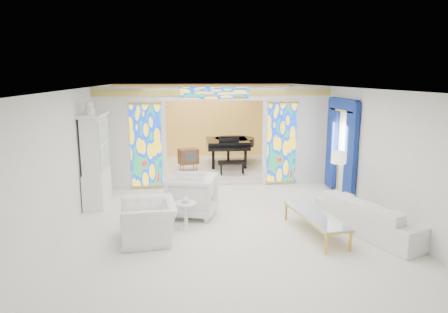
{
  "coord_description": "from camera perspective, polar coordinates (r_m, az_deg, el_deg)",
  "views": [
    {
      "loc": [
        -1.18,
        -9.76,
        3.29
      ],
      "look_at": [
        0.05,
        0.2,
        1.27
      ],
      "focal_mm": 32.0,
      "sensor_mm": 36.0,
      "label": 1
    }
  ],
  "objects": [
    {
      "name": "floor",
      "position": [
        10.36,
        -0.17,
        -7.12
      ],
      "size": [
        12.0,
        12.0,
        0.0
      ],
      "primitive_type": "plane",
      "color": "white",
      "rests_on": "ground"
    },
    {
      "name": "ceiling",
      "position": [
        9.83,
        -0.18,
        9.7
      ],
      "size": [
        7.0,
        12.0,
        0.02
      ],
      "primitive_type": "cube",
      "color": "white",
      "rests_on": "wall_back"
    },
    {
      "name": "wall_back",
      "position": [
        15.9,
        -2.77,
        4.9
      ],
      "size": [
        7.0,
        0.02,
        3.0
      ],
      "primitive_type": "cube",
      "color": "silver",
      "rests_on": "floor"
    },
    {
      "name": "wall_front",
      "position": [
        4.33,
        9.66,
        -13.21
      ],
      "size": [
        7.0,
        0.02,
        3.0
      ],
      "primitive_type": "cube",
      "color": "silver",
      "rests_on": "floor"
    },
    {
      "name": "wall_left",
      "position": [
        10.19,
        -20.11,
        0.57
      ],
      "size": [
        0.02,
        12.0,
        3.0
      ],
      "primitive_type": "cube",
      "color": "silver",
      "rests_on": "floor"
    },
    {
      "name": "wall_right",
      "position": [
        10.97,
        18.3,
        1.41
      ],
      "size": [
        0.02,
        12.0,
        3.0
      ],
      "primitive_type": "cube",
      "color": "silver",
      "rests_on": "floor"
    },
    {
      "name": "partition_wall",
      "position": [
        11.92,
        -1.32,
        3.49
      ],
      "size": [
        7.0,
        0.22,
        3.0
      ],
      "color": "silver",
      "rests_on": "floor"
    },
    {
      "name": "stained_glass_left",
      "position": [
        11.85,
        -11.08,
        1.5
      ],
      "size": [
        0.9,
        0.04,
        2.4
      ],
      "primitive_type": "cube",
      "color": "gold",
      "rests_on": "partition_wall"
    },
    {
      "name": "stained_glass_right",
      "position": [
        12.24,
        8.23,
        1.91
      ],
      "size": [
        0.9,
        0.04,
        2.4
      ],
      "primitive_type": "cube",
      "color": "gold",
      "rests_on": "partition_wall"
    },
    {
      "name": "stained_glass_transom",
      "position": [
        11.72,
        -1.3,
        9.08
      ],
      "size": [
        2.0,
        0.04,
        0.34
      ],
      "primitive_type": "cube",
      "color": "gold",
      "rests_on": "partition_wall"
    },
    {
      "name": "alcove_platform",
      "position": [
        14.27,
        -2.14,
        -1.58
      ],
      "size": [
        6.8,
        3.8,
        0.18
      ],
      "primitive_type": "cube",
      "color": "white",
      "rests_on": "floor"
    },
    {
      "name": "gold_curtain_back",
      "position": [
        15.78,
        -2.74,
        4.86
      ],
      "size": [
        6.7,
        0.1,
        2.9
      ],
      "primitive_type": "cube",
      "color": "#F2B654",
      "rests_on": "wall_back"
    },
    {
      "name": "chandelier",
      "position": [
        13.85,
        -1.35,
        8.32
      ],
      "size": [
        0.48,
        0.48,
        0.3
      ],
      "primitive_type": "cylinder",
      "color": "gold",
      "rests_on": "ceiling"
    },
    {
      "name": "blue_drapes",
      "position": [
        11.54,
        16.41,
        2.39
      ],
      "size": [
        0.14,
        1.85,
        2.65
      ],
      "color": "navy",
      "rests_on": "wall_right"
    },
    {
      "name": "china_cabinet",
      "position": [
        10.76,
        -17.83,
        -0.53
      ],
      "size": [
        0.56,
        1.46,
        2.72
      ],
      "color": "white",
      "rests_on": "floor"
    },
    {
      "name": "armchair_left",
      "position": [
        8.35,
        -10.73,
        -9.07
      ],
      "size": [
        1.21,
        1.34,
        0.8
      ],
      "primitive_type": "imported",
      "rotation": [
        0.0,
        0.0,
        -1.46
      ],
      "color": "silver",
      "rests_on": "floor"
    },
    {
      "name": "armchair_right",
      "position": [
        9.58,
        -4.61,
        -5.58
      ],
      "size": [
        1.34,
        1.32,
        1.0
      ],
      "primitive_type": "imported",
      "rotation": [
        0.0,
        0.0,
        -1.84
      ],
      "color": "white",
      "rests_on": "floor"
    },
    {
      "name": "sofa",
      "position": [
        9.14,
        20.45,
        -7.97
      ],
      "size": [
        1.83,
        2.75,
        0.75
      ],
      "primitive_type": "imported",
      "rotation": [
        0.0,
        0.0,
        1.93
      ],
      "color": "white",
      "rests_on": "floor"
    },
    {
      "name": "side_table",
      "position": [
        8.82,
        -5.48,
        -7.82
      ],
      "size": [
        0.59,
        0.59,
        0.6
      ],
      "rotation": [
        0.0,
        0.0,
        -0.27
      ],
      "color": "white",
      "rests_on": "floor"
    },
    {
      "name": "vase",
      "position": [
        8.73,
        -5.52,
        -5.99
      ],
      "size": [
        0.16,
        0.16,
        0.17
      ],
      "primitive_type": "imported",
      "rotation": [
        0.0,
        0.0,
        -0.0
      ],
      "color": "silver",
      "rests_on": "side_table"
    },
    {
      "name": "coffee_table",
      "position": [
        8.7,
        12.94,
        -8.22
      ],
      "size": [
        0.88,
        2.08,
        0.45
      ],
      "rotation": [
        0.0,
        0.0,
        0.13
      ],
      "color": "silver",
      "rests_on": "floor"
    },
    {
      "name": "floor_lamp",
      "position": [
        10.2,
        16.05,
        -0.52
      ],
      "size": [
        0.46,
        0.46,
        1.48
      ],
      "rotation": [
        0.0,
        0.0,
        0.34
      ],
      "color": "gold",
      "rests_on": "floor"
    },
    {
      "name": "grand_piano",
      "position": [
        14.32,
        0.97,
        1.89
      ],
      "size": [
        1.8,
        2.78,
        1.11
      ],
      "rotation": [
        0.0,
        0.0,
        -0.03
      ],
      "color": "black",
      "rests_on": "alcove_platform"
    },
    {
      "name": "tv_console",
      "position": [
        13.42,
        -5.11,
        0.0
      ],
      "size": [
        0.73,
        0.6,
        0.73
      ],
      "rotation": [
        0.0,
        0.0,
        0.31
      ],
      "color": "brown",
      "rests_on": "alcove_platform"
    }
  ]
}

